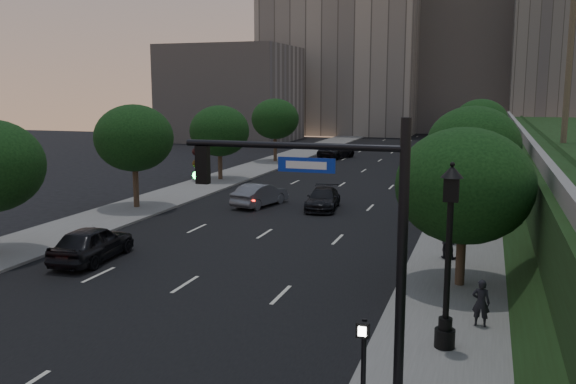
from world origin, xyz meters
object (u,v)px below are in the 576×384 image
(street_lamp, at_px, (448,265))
(pedestrian_b, at_px, (448,238))
(sedan_mid_left, at_px, (260,195))
(traffic_signal_mast, at_px, (355,259))
(sedan_near_right, at_px, (323,199))
(sedan_far_left, at_px, (337,152))
(pedestrian_a, at_px, (481,303))
(pedestrian_c, at_px, (457,227))
(sedan_far_right, at_px, (435,167))
(sedan_near_left, at_px, (92,243))

(street_lamp, xyz_separation_m, pedestrian_b, (-0.59, 9.92, -1.55))
(pedestrian_b, bearing_deg, sedan_mid_left, -25.41)
(street_lamp, bearing_deg, traffic_signal_mast, -117.04)
(traffic_signal_mast, relative_size, sedan_near_right, 1.50)
(street_lamp, bearing_deg, sedan_mid_left, 123.98)
(sedan_far_left, bearing_deg, pedestrian_a, 124.94)
(pedestrian_c, bearing_deg, traffic_signal_mast, 57.26)
(sedan_near_right, relative_size, sedan_far_right, 1.21)
(sedan_mid_left, bearing_deg, sedan_far_left, -72.42)
(street_lamp, distance_m, sedan_far_right, 39.42)
(sedan_near_left, bearing_deg, street_lamp, 158.22)
(sedan_far_right, relative_size, pedestrian_b, 2.07)
(sedan_far_left, bearing_deg, traffic_signal_mast, 120.07)
(street_lamp, bearing_deg, sedan_far_left, 107.22)
(pedestrian_a, xyz_separation_m, pedestrian_b, (-1.55, 7.88, 0.17))
(sedan_near_right, relative_size, pedestrian_c, 2.64)
(pedestrian_b, height_order, pedestrian_c, pedestrian_b)
(traffic_signal_mast, relative_size, pedestrian_c, 3.96)
(sedan_far_left, relative_size, sedan_near_right, 1.12)
(street_lamp, height_order, sedan_far_left, street_lamp)
(pedestrian_a, bearing_deg, sedan_mid_left, -46.08)
(sedan_far_left, distance_m, pedestrian_b, 41.76)
(sedan_near_right, bearing_deg, sedan_far_right, 67.37)
(sedan_mid_left, xyz_separation_m, sedan_far_left, (-1.97, 29.41, -0.03))
(sedan_near_left, relative_size, sedan_near_right, 1.03)
(street_lamp, distance_m, sedan_far_left, 51.37)
(sedan_near_left, height_order, sedan_far_right, sedan_near_left)
(sedan_far_right, height_order, pedestrian_c, pedestrian_c)
(sedan_near_right, bearing_deg, pedestrian_c, -46.95)
(sedan_far_left, height_order, pedestrian_a, pedestrian_a)
(pedestrian_c, bearing_deg, sedan_near_left, -0.89)
(sedan_near_right, bearing_deg, sedan_near_left, -121.33)
(sedan_far_right, bearing_deg, sedan_far_left, 126.26)
(traffic_signal_mast, xyz_separation_m, pedestrian_c, (1.60, 16.35, -2.64))
(sedan_near_left, relative_size, pedestrian_a, 3.13)
(street_lamp, height_order, sedan_far_right, street_lamp)
(traffic_signal_mast, height_order, sedan_far_left, traffic_signal_mast)
(pedestrian_b, xyz_separation_m, pedestrian_c, (0.26, 2.65, -0.05))
(traffic_signal_mast, height_order, sedan_near_left, traffic_signal_mast)
(street_lamp, height_order, sedan_near_left, street_lamp)
(sedan_far_left, distance_m, sedan_near_right, 29.85)
(traffic_signal_mast, bearing_deg, sedan_far_left, 104.11)
(sedan_near_left, bearing_deg, sedan_far_right, -113.73)
(sedan_near_right, height_order, pedestrian_a, pedestrian_a)
(sedan_mid_left, bearing_deg, sedan_near_right, -163.36)
(pedestrian_a, xyz_separation_m, pedestrian_c, (-1.29, 10.54, 0.12))
(sedan_mid_left, xyz_separation_m, sedan_far_right, (9.66, 19.59, -0.10))
(sedan_mid_left, relative_size, pedestrian_a, 3.00)
(sedan_mid_left, xyz_separation_m, pedestrian_c, (12.90, -7.05, 0.27))
(sedan_mid_left, height_order, pedestrian_b, pedestrian_b)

